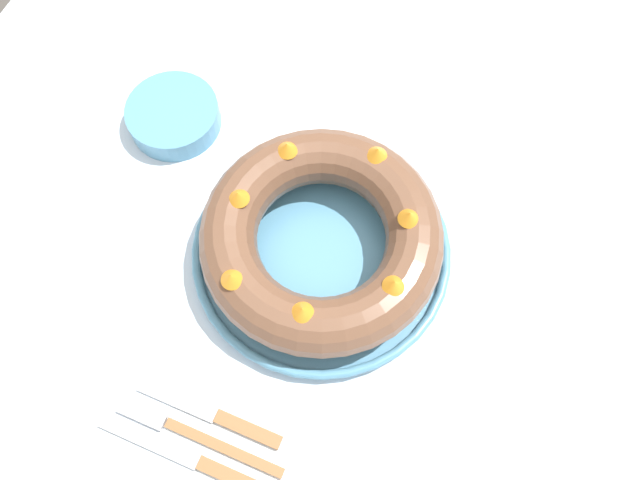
{
  "coord_description": "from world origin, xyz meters",
  "views": [
    {
      "loc": [
        -0.28,
        -0.13,
        1.53
      ],
      "look_at": [
        -0.0,
        -0.01,
        0.83
      ],
      "focal_mm": 35.0,
      "sensor_mm": 36.0,
      "label": 1
    }
  ],
  "objects_px": {
    "fork": "(187,431)",
    "side_bowl": "(174,116)",
    "cake_knife": "(219,417)",
    "bundt_cake": "(320,240)",
    "serving_knife": "(202,463)",
    "serving_dish": "(320,254)"
  },
  "relations": [
    {
      "from": "fork",
      "to": "serving_dish",
      "type": "bearing_deg",
      "value": -9.78
    },
    {
      "from": "cake_knife",
      "to": "side_bowl",
      "type": "distance_m",
      "value": 0.42
    },
    {
      "from": "side_bowl",
      "to": "cake_knife",
      "type": "bearing_deg",
      "value": -145.46
    },
    {
      "from": "bundt_cake",
      "to": "fork",
      "type": "relative_size",
      "value": 1.45
    },
    {
      "from": "serving_knife",
      "to": "cake_knife",
      "type": "distance_m",
      "value": 0.05
    },
    {
      "from": "serving_dish",
      "to": "serving_knife",
      "type": "bearing_deg",
      "value": 174.58
    },
    {
      "from": "serving_knife",
      "to": "cake_knife",
      "type": "bearing_deg",
      "value": 5.86
    },
    {
      "from": "serving_dish",
      "to": "fork",
      "type": "height_order",
      "value": "serving_dish"
    },
    {
      "from": "fork",
      "to": "side_bowl",
      "type": "relative_size",
      "value": 1.59
    },
    {
      "from": "serving_dish",
      "to": "cake_knife",
      "type": "distance_m",
      "value": 0.24
    },
    {
      "from": "bundt_cake",
      "to": "side_bowl",
      "type": "distance_m",
      "value": 0.3
    },
    {
      "from": "serving_dish",
      "to": "bundt_cake",
      "type": "relative_size",
      "value": 1.11
    },
    {
      "from": "cake_knife",
      "to": "side_bowl",
      "type": "relative_size",
      "value": 1.41
    },
    {
      "from": "serving_dish",
      "to": "serving_knife",
      "type": "height_order",
      "value": "serving_dish"
    },
    {
      "from": "serving_dish",
      "to": "side_bowl",
      "type": "height_order",
      "value": "side_bowl"
    },
    {
      "from": "fork",
      "to": "side_bowl",
      "type": "distance_m",
      "value": 0.43
    },
    {
      "from": "bundt_cake",
      "to": "serving_knife",
      "type": "bearing_deg",
      "value": 174.58
    },
    {
      "from": "fork",
      "to": "side_bowl",
      "type": "height_order",
      "value": "side_bowl"
    },
    {
      "from": "serving_dish",
      "to": "fork",
      "type": "relative_size",
      "value": 1.61
    },
    {
      "from": "bundt_cake",
      "to": "fork",
      "type": "xyz_separation_m",
      "value": [
        -0.26,
        0.06,
        -0.06
      ]
    },
    {
      "from": "serving_dish",
      "to": "serving_knife",
      "type": "relative_size",
      "value": 1.44
    },
    {
      "from": "cake_knife",
      "to": "fork",
      "type": "bearing_deg",
      "value": 142.61
    }
  ]
}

